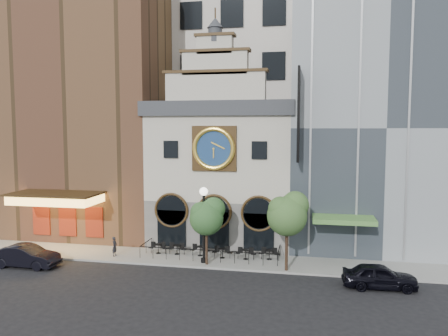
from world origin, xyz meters
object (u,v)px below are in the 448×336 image
(bistro_1, at_px, (177,249))
(tree_left, at_px, (207,216))
(bistro_0, at_px, (158,248))
(pedestrian, at_px, (115,246))
(bistro_4, at_px, (246,253))
(lamppost, at_px, (204,216))
(bistro_3, at_px, (222,252))
(car_left, at_px, (26,256))
(bistro_5, at_px, (269,254))
(tree_right, at_px, (288,213))
(bistro_2, at_px, (200,250))
(car_right, at_px, (380,276))

(bistro_1, xyz_separation_m, tree_left, (2.95, -2.01, 3.18))
(bistro_0, distance_m, pedestrian, 3.40)
(bistro_4, distance_m, lamppost, 4.45)
(lamppost, bearing_deg, bistro_4, 14.27)
(bistro_1, bearing_deg, pedestrian, -163.87)
(bistro_0, height_order, bistro_3, same)
(bistro_4, distance_m, car_left, 16.25)
(bistro_0, relative_size, lamppost, 0.28)
(car_left, distance_m, pedestrian, 6.35)
(bistro_4, relative_size, lamppost, 0.28)
(pedestrian, relative_size, tree_left, 0.31)
(car_left, relative_size, lamppost, 0.86)
(bistro_4, height_order, bistro_5, same)
(bistro_3, bearing_deg, pedestrian, -172.77)
(bistro_5, relative_size, lamppost, 0.28)
(bistro_3, height_order, tree_right, tree_right)
(bistro_1, xyz_separation_m, bistro_4, (5.56, -0.27, 0.00))
(car_left, xyz_separation_m, lamppost, (12.67, 3.08, 2.85))
(bistro_4, relative_size, tree_right, 0.28)
(bistro_2, distance_m, bistro_5, 5.43)
(bistro_4, xyz_separation_m, tree_left, (-2.61, -1.74, 3.18))
(car_right, height_order, tree_left, tree_left)
(bistro_3, xyz_separation_m, pedestrian, (-8.40, -1.07, 0.30))
(lamppost, bearing_deg, tree_left, -58.76)
(bistro_0, height_order, bistro_5, same)
(bistro_3, distance_m, lamppost, 3.50)
(bistro_0, bearing_deg, car_left, -151.50)
(bistro_2, relative_size, tree_left, 0.32)
(bistro_0, relative_size, bistro_3, 1.00)
(bistro_5, distance_m, tree_right, 4.54)
(bistro_4, bearing_deg, bistro_2, 176.44)
(bistro_2, relative_size, bistro_5, 1.00)
(bistro_3, height_order, car_left, car_left)
(bistro_5, xyz_separation_m, tree_left, (-4.39, -2.03, 3.18))
(bistro_2, height_order, car_right, car_right)
(bistro_0, xyz_separation_m, lamppost, (4.14, -1.55, 3.04))
(bistro_0, xyz_separation_m, pedestrian, (-3.13, -1.30, 0.30))
(car_right, bearing_deg, bistro_3, 67.40)
(bistro_1, bearing_deg, tree_left, -34.26)
(bistro_3, bearing_deg, car_left, -162.32)
(bistro_2, bearing_deg, car_left, -158.79)
(bistro_2, xyz_separation_m, car_left, (-11.98, -4.65, 0.19))
(bistro_5, height_order, tree_left, tree_left)
(pedestrian, bearing_deg, lamppost, -91.31)
(bistro_5, bearing_deg, bistro_2, -179.36)
(lamppost, bearing_deg, bistro_0, 149.35)
(bistro_1, relative_size, bistro_3, 1.00)
(bistro_0, xyz_separation_m, bistro_3, (5.27, -0.23, 0.00))
(bistro_3, relative_size, lamppost, 0.28)
(tree_right, bearing_deg, tree_left, 177.72)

